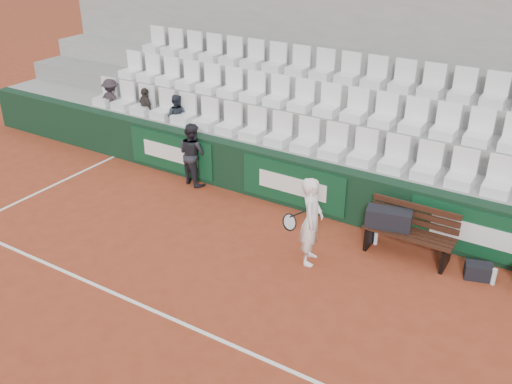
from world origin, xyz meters
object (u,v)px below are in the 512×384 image
at_px(sports_bag_ground, 478,271).
at_px(water_bottle_far, 494,277).
at_px(spectator_b, 144,91).
at_px(tennis_player, 311,221).
at_px(spectator_a, 109,83).
at_px(ball_kid, 193,154).
at_px(bench_left, 407,244).
at_px(water_bottle_near, 376,238).
at_px(sports_bag_left, 389,218).
at_px(spectator_c, 175,98).

xyz_separation_m(sports_bag_ground, water_bottle_far, (0.24, -0.04, 0.01)).
bearing_deg(spectator_b, water_bottle_far, -165.86).
relative_size(sports_bag_ground, tennis_player, 0.28).
bearing_deg(spectator_a, ball_kid, 163.96).
relative_size(bench_left, water_bottle_near, 6.02).
bearing_deg(water_bottle_near, tennis_player, -124.98).
bearing_deg(water_bottle_far, spectator_b, 171.68).
xyz_separation_m(sports_bag_left, tennis_player, (-0.96, -1.01, 0.15)).
xyz_separation_m(water_bottle_far, ball_kid, (-6.20, 0.43, 0.53)).
distance_m(sports_bag_left, spectator_c, 5.60).
bearing_deg(ball_kid, spectator_a, 0.61).
bearing_deg(water_bottle_far, spectator_a, 172.66).
distance_m(sports_bag_left, spectator_b, 6.47).
height_order(water_bottle_far, ball_kid, ball_kid).
distance_m(sports_bag_left, ball_kid, 4.42).
relative_size(ball_kid, spectator_a, 1.23).
height_order(bench_left, tennis_player, tennis_player).
relative_size(sports_bag_left, spectator_b, 0.72).
bearing_deg(sports_bag_left, water_bottle_far, -2.57).
distance_m(water_bottle_far, tennis_player, 2.97).
bearing_deg(spectator_a, spectator_b, 178.09).
height_order(water_bottle_near, spectator_c, spectator_c).
relative_size(sports_bag_left, spectator_c, 0.72).
bearing_deg(sports_bag_ground, tennis_player, -158.86).
relative_size(sports_bag_ground, spectator_a, 0.39).
xyz_separation_m(water_bottle_far, spectator_b, (-8.10, 1.18, 1.38)).
bearing_deg(sports_bag_ground, spectator_b, 171.75).
bearing_deg(water_bottle_far, bench_left, 176.99).
distance_m(spectator_a, spectator_b, 1.09).
distance_m(sports_bag_ground, spectator_b, 8.06).
relative_size(sports_bag_left, spectator_a, 0.69).
height_order(ball_kid, spectator_a, spectator_a).
relative_size(tennis_player, spectator_a, 1.40).
bearing_deg(spectator_c, water_bottle_far, 149.45).
bearing_deg(bench_left, spectator_c, 169.14).
xyz_separation_m(tennis_player, ball_kid, (-3.45, 1.36, -0.09)).
bearing_deg(tennis_player, water_bottle_near, 55.02).
xyz_separation_m(water_bottle_far, spectator_a, (-9.19, 1.18, 1.41)).
height_order(bench_left, spectator_c, spectator_c).
distance_m(bench_left, spectator_a, 7.96).
bearing_deg(spectator_a, sports_bag_ground, 170.83).
bearing_deg(sports_bag_left, ball_kid, 175.44).
relative_size(bench_left, spectator_b, 1.43).
bearing_deg(tennis_player, water_bottle_far, 18.61).
bearing_deg(tennis_player, sports_bag_left, 46.48).
bearing_deg(spectator_b, water_bottle_near, -167.19).
bearing_deg(spectator_c, sports_bag_left, 147.25).
bearing_deg(spectator_c, spectator_a, -21.22).
height_order(tennis_player, spectator_b, spectator_b).
relative_size(ball_kid, spectator_b, 1.28).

